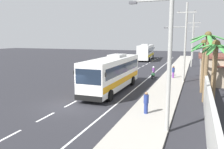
% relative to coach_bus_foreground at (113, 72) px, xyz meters
% --- Properties ---
extents(ground_plane, '(160.00, 160.00, 0.00)m').
position_rel_coach_bus_foreground_xyz_m(ground_plane, '(-1.58, -6.53, -1.93)').
color(ground_plane, '#28282D').
extents(sidewalk_kerb, '(3.20, 90.00, 0.14)m').
position_rel_coach_bus_foreground_xyz_m(sidewalk_kerb, '(5.22, 3.47, -1.86)').
color(sidewalk_kerb, '#A8A399').
rests_on(sidewalk_kerb, ground).
extents(lane_markings, '(3.78, 71.00, 0.01)m').
position_rel_coach_bus_foreground_xyz_m(lane_markings, '(0.58, 8.22, -1.93)').
color(lane_markings, white).
rests_on(lane_markings, ground).
extents(boundary_wall, '(0.24, 60.00, 2.35)m').
position_rel_coach_bus_foreground_xyz_m(boundary_wall, '(9.02, 7.47, -0.76)').
color(boundary_wall, '#B2B2AD').
rests_on(boundary_wall, ground).
extents(coach_bus_foreground, '(3.00, 11.47, 3.71)m').
position_rel_coach_bus_foreground_xyz_m(coach_bus_foreground, '(0.00, 0.00, 0.00)').
color(coach_bus_foreground, white).
rests_on(coach_bus_foreground, ground).
extents(coach_bus_far_lane, '(3.69, 12.32, 3.92)m').
position_rel_coach_bus_foreground_xyz_m(coach_bus_far_lane, '(-3.66, 33.66, 0.11)').
color(coach_bus_far_lane, white).
rests_on(coach_bus_far_lane, ground).
extents(motorcycle_beside_bus, '(0.56, 1.96, 1.60)m').
position_rel_coach_bus_foreground_xyz_m(motorcycle_beside_bus, '(2.66, 8.95, -1.28)').
color(motorcycle_beside_bus, black).
rests_on(motorcycle_beside_bus, ground).
extents(pedestrian_near_kerb, '(0.36, 0.36, 1.59)m').
position_rel_coach_bus_foreground_xyz_m(pedestrian_near_kerb, '(5.31, 9.30, -0.96)').
color(pedestrian_near_kerb, '#75388E').
rests_on(pedestrian_near_kerb, sidewalk_kerb).
extents(pedestrian_midwalk, '(0.36, 0.36, 1.58)m').
position_rel_coach_bus_foreground_xyz_m(pedestrian_midwalk, '(4.95, -6.49, -0.97)').
color(pedestrian_midwalk, navy).
rests_on(pedestrian_midwalk, sidewalk_kerb).
extents(pedestrian_far_walk, '(0.36, 0.36, 1.62)m').
position_rel_coach_bus_foreground_xyz_m(pedestrian_far_walk, '(4.52, 10.45, -0.95)').
color(pedestrian_far_walk, '#75388E').
rests_on(pedestrian_far_walk, sidewalk_kerb).
extents(utility_pole_nearest, '(3.63, 0.24, 10.44)m').
position_rel_coach_bus_foreground_xyz_m(utility_pole_nearest, '(6.66, -8.99, 3.61)').
color(utility_pole_nearest, '#9E9E99').
rests_on(utility_pole_nearest, ground).
extents(utility_pole_mid, '(3.75, 0.24, 9.64)m').
position_rel_coach_bus_foreground_xyz_m(utility_pole_mid, '(6.66, 7.28, 3.20)').
color(utility_pole_mid, '#9E9E99').
rests_on(utility_pole_mid, ground).
extents(utility_pole_far, '(2.50, 0.24, 9.75)m').
position_rel_coach_bus_foreground_xyz_m(utility_pole_far, '(7.25, 23.56, 3.15)').
color(utility_pole_far, '#9E9E99').
rests_on(utility_pole_far, ground).
extents(utility_pole_distant, '(3.20, 0.24, 9.09)m').
position_rel_coach_bus_foreground_xyz_m(utility_pole_distant, '(7.09, 39.84, 2.95)').
color(utility_pole_distant, '#9E9E99').
rests_on(utility_pole_distant, ground).
extents(palm_nearest, '(3.40, 3.43, 6.04)m').
position_rel_coach_bus_foreground_xyz_m(palm_nearest, '(8.96, -1.38, 2.15)').
color(palm_nearest, brown).
rests_on(palm_nearest, ground).
extents(palm_second, '(3.27, 3.02, 5.39)m').
position_rel_coach_bus_foreground_xyz_m(palm_second, '(9.36, -4.91, 1.84)').
color(palm_second, brown).
rests_on(palm_second, ground).
extents(palm_third, '(3.05, 3.20, 5.33)m').
position_rel_coach_bus_foreground_xyz_m(palm_third, '(8.79, 2.24, 2.07)').
color(palm_third, brown).
rests_on(palm_third, ground).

